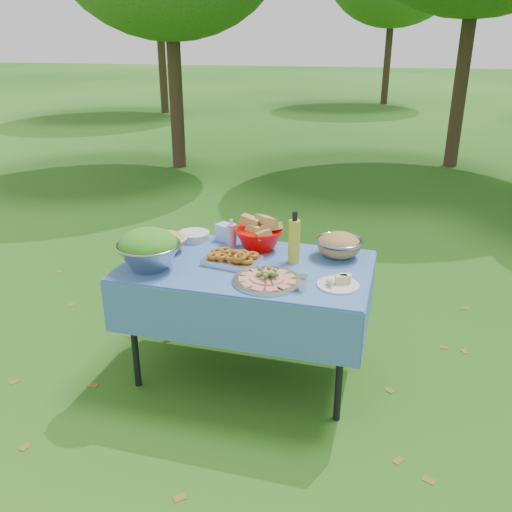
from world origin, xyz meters
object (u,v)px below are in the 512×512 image
Objects in this scene: bread_bowl at (259,234)px; salad_bowl at (148,249)px; picnic_table at (247,320)px; oil_bottle at (294,237)px; plate_stack at (194,236)px; pasta_bowl_steel at (339,245)px; charcuterie_platter at (267,275)px.

salad_bowl is at bearing -138.19° from bread_bowl.
bread_bowl is (0.00, 0.26, 0.48)m from picnic_table.
salad_bowl is at bearing -158.16° from oil_bottle.
picnic_table is at bearing -90.84° from bread_bowl.
picnic_table is at bearing 21.97° from salad_bowl.
oil_bottle is (0.73, -0.21, 0.13)m from plate_stack.
picnic_table is 4.71× the size of bread_bowl.
charcuterie_platter is (-0.33, -0.48, -0.03)m from pasta_bowl_steel.
pasta_bowl_steel is (1.04, 0.48, -0.05)m from salad_bowl.
plate_stack is 0.98m from pasta_bowl_steel.
picnic_table is 0.51m from charcuterie_platter.
bread_bowl reaches higher than pasta_bowl_steel.
salad_bowl is 0.72m from charcuterie_platter.
charcuterie_platter is (0.64, -0.53, 0.02)m from plate_stack.
oil_bottle is (0.26, -0.16, 0.06)m from bread_bowl.
salad_bowl is at bearing -179.93° from charcuterie_platter.
pasta_bowl_steel is 0.59m from charcuterie_platter.
picnic_table is 0.61m from oil_bottle.
bread_bowl is 1.07× the size of pasta_bowl_steel.
charcuterie_platter is at bearing 0.07° from salad_bowl.
pasta_bowl_steel is 0.75× the size of charcuterie_platter.
salad_bowl is (-0.53, -0.21, 0.50)m from picnic_table.
charcuterie_platter is at bearing -49.92° from picnic_table.
oil_bottle is (0.08, 0.32, 0.12)m from charcuterie_platter.
pasta_bowl_steel is (0.51, 0.01, -0.03)m from bread_bowl.
bread_bowl is 0.31m from oil_bottle.
picnic_table is at bearing -158.41° from oil_bottle.
picnic_table is at bearing 130.08° from charcuterie_platter.
pasta_bowl_steel is 0.91× the size of oil_bottle.
bread_bowl is at bearing 41.81° from salad_bowl.
picnic_table is 3.75× the size of charcuterie_platter.
charcuterie_platter is 0.35m from oil_bottle.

